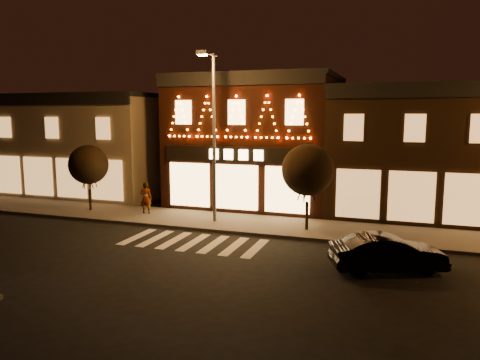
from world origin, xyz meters
The scene contains 10 objects.
ground centered at (0.00, 0.00, 0.00)m, with size 120.00×120.00×0.00m, color black.
sidewalk_far centered at (2.00, 8.00, 0.07)m, with size 44.00×4.00×0.15m, color #47423D.
building_left centered at (-13.00, 13.99, 3.66)m, with size 12.20×8.28×7.30m.
building_pulp centered at (0.00, 13.98, 4.16)m, with size 10.20×8.34×8.30m.
building_right_a centered at (9.50, 13.99, 3.76)m, with size 9.20×8.28×7.50m.
streetlamp_mid centered at (-0.46, 7.48, 5.33)m, with size 0.58×2.03×8.83m.
tree_left centered at (-8.72, 7.99, 2.90)m, with size 2.35×2.35×3.93m.
tree_right centered at (4.59, 7.53, 3.16)m, with size 2.57×2.57×4.30m.
dark_sedan centered at (8.57, 2.82, 0.70)m, with size 1.48×4.24×1.40m, color black.
pedestrian centered at (-4.99, 8.22, 1.07)m, with size 0.67×0.44×1.84m, color gray.
Camera 1 is at (8.79, -14.73, 5.87)m, focal length 34.27 mm.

